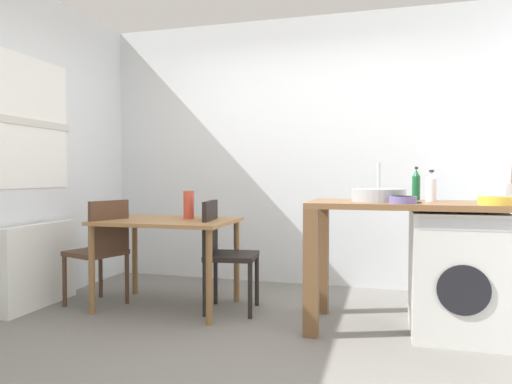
% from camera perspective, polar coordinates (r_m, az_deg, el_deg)
% --- Properties ---
extents(ground_plane, '(5.46, 5.46, 0.00)m').
position_cam_1_polar(ground_plane, '(3.23, 0.85, -17.99)').
color(ground_plane, slate).
extents(wall_back, '(4.60, 0.10, 2.70)m').
position_cam_1_polar(wall_back, '(4.75, 6.22, 4.97)').
color(wall_back, silver).
rests_on(wall_back, ground_plane).
extents(radiator, '(0.10, 0.80, 0.70)m').
position_cam_1_polar(radiator, '(4.34, -25.11, -8.19)').
color(radiator, white).
rests_on(radiator, ground_plane).
extents(dining_table, '(1.10, 0.76, 0.74)m').
position_cam_1_polar(dining_table, '(3.93, -10.89, -4.75)').
color(dining_table, '#9E7042').
rests_on(dining_table, ground_plane).
extents(chair_person_seat, '(0.51, 0.51, 0.90)m').
position_cam_1_polar(chair_person_seat, '(4.12, -18.56, -6.41)').
color(chair_person_seat, '#4C3323').
rests_on(chair_person_seat, ground_plane).
extents(chair_opposite, '(0.45, 0.45, 0.90)m').
position_cam_1_polar(chair_opposite, '(3.80, -4.11, -7.01)').
color(chair_opposite, black).
rests_on(chair_opposite, ground_plane).
extents(kitchen_counter, '(1.50, 0.68, 0.92)m').
position_cam_1_polar(kitchen_counter, '(3.43, 15.70, -3.79)').
color(kitchen_counter, brown).
rests_on(kitchen_counter, ground_plane).
extents(washing_machine, '(0.60, 0.61, 0.86)m').
position_cam_1_polar(washing_machine, '(3.51, 23.50, -9.22)').
color(washing_machine, silver).
rests_on(washing_machine, ground_plane).
extents(sink_basin, '(0.38, 0.38, 0.09)m').
position_cam_1_polar(sink_basin, '(3.42, 14.87, -0.39)').
color(sink_basin, '#9EA0A5').
rests_on(sink_basin, kitchen_counter).
extents(tap, '(0.02, 0.02, 0.28)m').
position_cam_1_polar(tap, '(3.59, 14.92, 1.24)').
color(tap, '#B2B2B7').
rests_on(tap, kitchen_counter).
extents(bottle_tall_green, '(0.06, 0.06, 0.25)m').
position_cam_1_polar(bottle_tall_green, '(3.70, 19.17, 0.82)').
color(bottle_tall_green, '#19592D').
rests_on(bottle_tall_green, kitchen_counter).
extents(bottle_squat_brown, '(0.08, 0.08, 0.23)m').
position_cam_1_polar(bottle_squat_brown, '(3.54, 20.84, 0.56)').
color(bottle_squat_brown, silver).
rests_on(bottle_squat_brown, kitchen_counter).
extents(mixing_bowl, '(0.18, 0.18, 0.05)m').
position_cam_1_polar(mixing_bowl, '(3.22, 17.67, -0.87)').
color(mixing_bowl, slate).
rests_on(mixing_bowl, kitchen_counter).
extents(colander, '(0.20, 0.20, 0.06)m').
position_cam_1_polar(colander, '(3.27, 27.42, -0.90)').
color(colander, gold).
rests_on(colander, kitchen_counter).
extents(vase, '(0.09, 0.09, 0.24)m').
position_cam_1_polar(vase, '(3.94, -8.31, -1.58)').
color(vase, '#D84C38').
rests_on(vase, dining_table).
extents(scissors, '(0.15, 0.06, 0.01)m').
position_cam_1_polar(scissors, '(3.32, 18.51, -1.20)').
color(scissors, '#B2B2B7').
rests_on(scissors, kitchen_counter).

